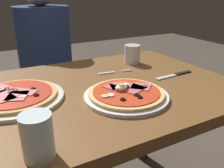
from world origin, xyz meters
name	(u,v)px	position (x,y,z in m)	size (l,w,h in m)	color
dining_table	(98,117)	(0.00, 0.00, 0.60)	(1.05, 0.75, 0.73)	brown
pizza_foreground	(126,94)	(0.05, -0.13, 0.74)	(0.29, 0.29, 0.05)	white
pizza_across_left	(16,97)	(-0.29, 0.02, 0.74)	(0.31, 0.31, 0.03)	silver
water_glass_near	(38,140)	(-0.28, -0.31, 0.77)	(0.07, 0.07, 0.10)	silver
water_glass_far	(132,55)	(0.28, 0.20, 0.76)	(0.08, 0.08, 0.09)	silver
fork	(113,72)	(0.13, 0.11, 0.73)	(0.16, 0.03, 0.00)	silver
knife	(176,74)	(0.36, -0.04, 0.73)	(0.20, 0.03, 0.01)	silver
diner_person	(48,75)	(-0.03, 0.69, 0.56)	(0.32, 0.32, 1.18)	black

